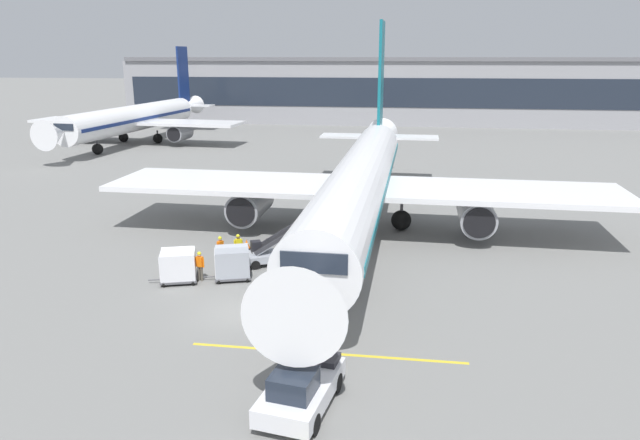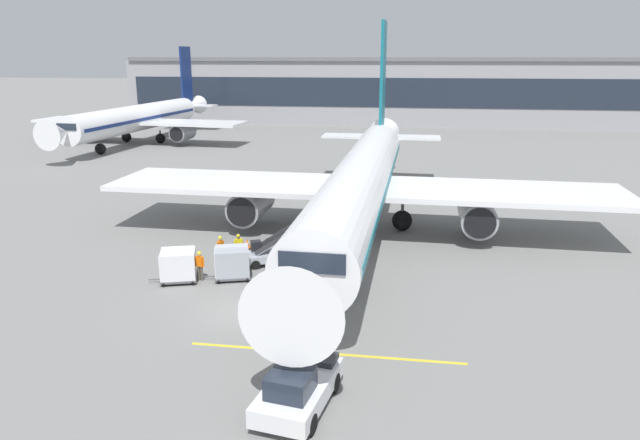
% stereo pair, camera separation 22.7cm
% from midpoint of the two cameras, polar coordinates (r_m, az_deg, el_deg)
% --- Properties ---
extents(ground_plane, '(600.00, 600.00, 0.00)m').
position_cam_midpoint_polar(ground_plane, '(29.74, -7.65, -8.90)').
color(ground_plane, slate).
extents(parked_airplane, '(36.50, 46.80, 15.66)m').
position_cam_midpoint_polar(parked_airplane, '(41.53, 4.28, 3.86)').
color(parked_airplane, white).
rests_on(parked_airplane, ground).
extents(belt_loader, '(5.21, 3.31, 3.32)m').
position_cam_midpoint_polar(belt_loader, '(35.92, -4.15, -2.84)').
color(belt_loader, '#A3A8B2').
rests_on(belt_loader, ground).
extents(baggage_cart_lead, '(2.83, 2.13, 1.91)m').
position_cam_midpoint_polar(baggage_cart_lead, '(33.69, -8.43, -4.08)').
color(baggage_cart_lead, '#515156').
rests_on(baggage_cart_lead, ground).
extents(baggage_cart_second, '(2.83, 2.13, 1.91)m').
position_cam_midpoint_polar(baggage_cart_second, '(33.85, -13.55, -4.27)').
color(baggage_cart_second, '#515156').
rests_on(baggage_cart_second, ground).
extents(pushback_tug, '(2.82, 4.69, 1.83)m').
position_cam_midpoint_polar(pushback_tug, '(21.80, -1.88, -16.13)').
color(pushback_tug, silver).
rests_on(pushback_tug, ground).
extents(ground_crew_by_loader, '(0.56, 0.32, 1.74)m').
position_cam_midpoint_polar(ground_crew_by_loader, '(33.72, -11.52, -4.23)').
color(ground_crew_by_loader, '#514C42').
rests_on(ground_crew_by_loader, ground).
extents(ground_crew_by_carts, '(0.48, 0.42, 1.74)m').
position_cam_midpoint_polar(ground_crew_by_carts, '(36.50, -7.81, -2.49)').
color(ground_crew_by_carts, '#514C42').
rests_on(ground_crew_by_carts, ground).
extents(ground_crew_marshaller, '(0.38, 0.53, 1.74)m').
position_cam_midpoint_polar(ground_crew_marshaller, '(36.25, -9.54, -2.70)').
color(ground_crew_marshaller, black).
rests_on(ground_crew_marshaller, ground).
extents(ground_crew_wingwalker, '(0.57, 0.27, 1.74)m').
position_cam_midpoint_polar(ground_crew_wingwalker, '(34.48, -8.42, -3.62)').
color(ground_crew_wingwalker, '#514C42').
rests_on(ground_crew_wingwalker, ground).
extents(safety_cone_engine_keepout, '(0.56, 0.56, 0.64)m').
position_cam_midpoint_polar(safety_cone_engine_keepout, '(38.95, -6.99, -2.35)').
color(safety_cone_engine_keepout, black).
rests_on(safety_cone_engine_keepout, ground).
extents(safety_cone_wingtip, '(0.61, 0.61, 0.70)m').
position_cam_midpoint_polar(safety_cone_wingtip, '(38.53, -7.41, -2.52)').
color(safety_cone_wingtip, black).
rests_on(safety_cone_wingtip, ground).
extents(safety_cone_nose_mark, '(0.61, 0.61, 0.70)m').
position_cam_midpoint_polar(safety_cone_nose_mark, '(38.52, -3.71, -2.43)').
color(safety_cone_nose_mark, black).
rests_on(safety_cone_nose_mark, ground).
extents(apron_guidance_line_lead_in, '(0.20, 110.00, 0.01)m').
position_cam_midpoint_polar(apron_guidance_line_lead_in, '(41.66, 4.18, -1.50)').
color(apron_guidance_line_lead_in, yellow).
rests_on(apron_guidance_line_lead_in, ground).
extents(apron_guidance_line_stop_bar, '(12.00, 0.20, 0.01)m').
position_cam_midpoint_polar(apron_guidance_line_stop_bar, '(25.69, 0.76, -12.94)').
color(apron_guidance_line_stop_bar, yellow).
rests_on(apron_guidance_line_stop_bar, ground).
extents(terminal_building, '(114.88, 16.23, 12.18)m').
position_cam_midpoint_polar(terminal_building, '(115.26, 10.90, 12.36)').
color(terminal_building, '#939399').
rests_on(terminal_building, ground).
extents(distant_airplane, '(31.77, 41.24, 13.91)m').
position_cam_midpoint_polar(distant_airplane, '(89.64, -17.27, 9.49)').
color(distant_airplane, white).
rests_on(distant_airplane, ground).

